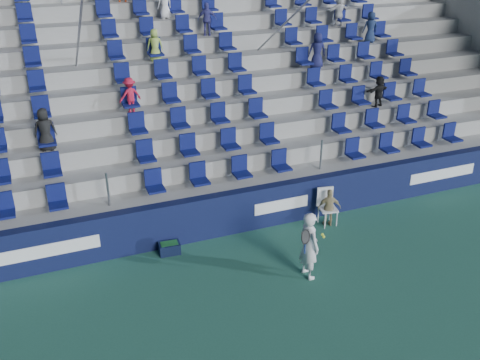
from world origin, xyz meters
name	(u,v)px	position (x,y,z in m)	size (l,w,h in m)	color
ground	(278,301)	(0.00, 0.00, 0.00)	(70.00, 70.00, 0.00)	#2A624E
sponsor_wall	(228,213)	(0.00, 3.15, 0.60)	(24.00, 0.32, 1.20)	#10163D
grandstand	(175,104)	(0.00, 8.24, 2.14)	(24.00, 8.17, 6.63)	gray
tennis_player	(309,245)	(1.06, 0.61, 0.85)	(0.69, 0.66, 1.69)	white
line_judge_chair	(326,203)	(2.72, 2.66, 0.60)	(0.54, 0.55, 1.05)	white
line_judge	(329,208)	(2.72, 2.50, 0.55)	(0.64, 0.27, 1.09)	tan
ball_bin	(169,248)	(-1.75, 2.75, 0.16)	(0.55, 0.38, 0.30)	#0E1734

